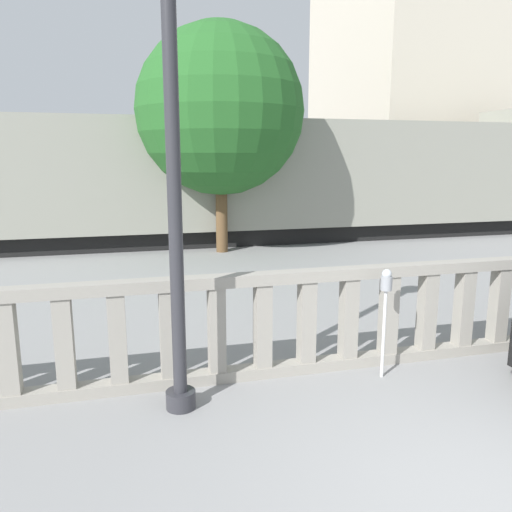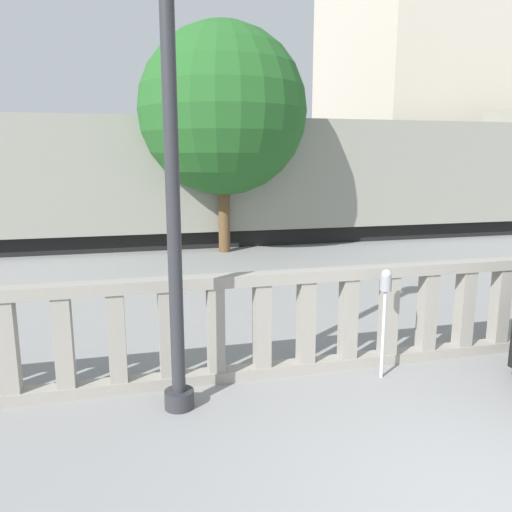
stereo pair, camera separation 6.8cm
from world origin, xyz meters
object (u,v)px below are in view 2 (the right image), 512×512
(parking_meter, at_px, (385,294))
(tree_left, at_px, (223,111))
(train_near, at_px, (288,179))
(train_far, at_px, (173,172))
(lamppost, at_px, (170,104))

(parking_meter, xyz_separation_m, tree_left, (-0.31, 9.01, 2.95))
(train_near, bearing_deg, parking_meter, -101.69)
(parking_meter, bearing_deg, tree_left, 91.97)
(train_near, distance_m, tree_left, 3.76)
(train_far, distance_m, tree_left, 14.02)
(parking_meter, relative_size, tree_left, 0.22)
(lamppost, height_order, train_far, lamppost)
(lamppost, distance_m, train_near, 12.12)
(lamppost, distance_m, parking_meter, 3.36)
(lamppost, distance_m, tree_left, 9.47)
(train_near, bearing_deg, train_far, 103.14)
(train_near, height_order, tree_left, tree_left)
(parking_meter, height_order, tree_left, tree_left)
(train_near, height_order, train_far, train_near)
(train_far, xyz_separation_m, tree_left, (0.23, -13.86, 2.09))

